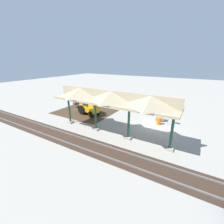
# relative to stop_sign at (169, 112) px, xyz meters

# --- Properties ---
(ground_plane) EXTENTS (120.00, 120.00, 0.00)m
(ground_plane) POSITION_rel_stop_sign_xyz_m (1.38, 1.34, -1.78)
(ground_plane) COLOR #9E998E
(dirt_work_zone) EXTENTS (8.93, 7.00, 0.01)m
(dirt_work_zone) POSITION_rel_stop_sign_xyz_m (12.53, 1.40, -1.78)
(dirt_work_zone) COLOR #42301E
(dirt_work_zone) RESTS_ON ground
(platform_canopy) EXTENTS (13.72, 3.20, 4.90)m
(platform_canopy) POSITION_rel_stop_sign_xyz_m (4.97, 5.85, 2.39)
(platform_canopy) COLOR #9E998E
(platform_canopy) RESTS_ON ground
(rail_tracks) EXTENTS (60.00, 2.58, 0.15)m
(rail_tracks) POSITION_rel_stop_sign_xyz_m (1.38, 9.12, -1.75)
(rail_tracks) COLOR slate
(rail_tracks) RESTS_ON ground
(stop_sign) EXTENTS (0.67, 0.41, 2.46)m
(stop_sign) POSITION_rel_stop_sign_xyz_m (0.00, 0.00, 0.00)
(stop_sign) COLOR gray
(stop_sign) RESTS_ON ground
(backhoe) EXTENTS (5.45, 2.30, 2.82)m
(backhoe) POSITION_rel_stop_sign_xyz_m (11.21, 2.01, -0.52)
(backhoe) COLOR orange
(backhoe) RESTS_ON ground
(dirt_mound) EXTENTS (5.37, 5.37, 1.82)m
(dirt_mound) POSITION_rel_stop_sign_xyz_m (13.99, 0.75, -1.78)
(dirt_mound) COLOR #42301E
(dirt_mound) RESTS_ON ground
(concrete_pipe) EXTENTS (1.27, 1.15, 0.95)m
(concrete_pipe) POSITION_rel_stop_sign_xyz_m (1.21, -0.88, -1.30)
(concrete_pipe) COLOR #9E9384
(concrete_pipe) RESTS_ON ground
(traffic_barrel) EXTENTS (0.56, 0.56, 0.90)m
(traffic_barrel) POSITION_rel_stop_sign_xyz_m (1.04, 0.48, -1.33)
(traffic_barrel) COLOR orange
(traffic_barrel) RESTS_ON ground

